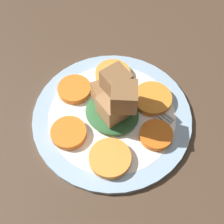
# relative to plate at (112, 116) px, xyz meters

# --- Properties ---
(table_slab) EXTENTS (1.20, 1.20, 0.02)m
(table_slab) POSITION_rel_plate_xyz_m (0.00, 0.00, -0.02)
(table_slab) COLOR #4C3828
(table_slab) RESTS_ON ground
(plate) EXTENTS (0.31, 0.31, 0.01)m
(plate) POSITION_rel_plate_xyz_m (0.00, 0.00, 0.00)
(plate) COLOR #99B7D1
(plate) RESTS_ON table_slab
(carrot_slice_0) EXTENTS (0.07, 0.07, 0.01)m
(carrot_slice_0) POSITION_rel_plate_xyz_m (0.09, 0.00, 0.01)
(carrot_slice_0) COLOR orange
(carrot_slice_0) RESTS_ON plate
(carrot_slice_1) EXTENTS (0.07, 0.07, 0.01)m
(carrot_slice_1) POSITION_rel_plate_xyz_m (0.04, 0.08, 0.01)
(carrot_slice_1) COLOR orange
(carrot_slice_1) RESTS_ON plate
(carrot_slice_2) EXTENTS (0.08, 0.08, 0.01)m
(carrot_slice_2) POSITION_rel_plate_xyz_m (-0.05, 0.08, 0.01)
(carrot_slice_2) COLOR orange
(carrot_slice_2) RESTS_ON plate
(carrot_slice_3) EXTENTS (0.06, 0.06, 0.01)m
(carrot_slice_3) POSITION_rel_plate_xyz_m (-0.09, -0.01, 0.01)
(carrot_slice_3) COLOR orange
(carrot_slice_3) RESTS_ON plate
(carrot_slice_4) EXTENTS (0.08, 0.08, 0.01)m
(carrot_slice_4) POSITION_rel_plate_xyz_m (-0.04, -0.07, 0.01)
(carrot_slice_4) COLOR orange
(carrot_slice_4) RESTS_ON plate
(carrot_slice_5) EXTENTS (0.07, 0.07, 0.01)m
(carrot_slice_5) POSITION_rel_plate_xyz_m (0.06, -0.08, 0.01)
(carrot_slice_5) COLOR #F9963A
(carrot_slice_5) RESTS_ON plate
(center_pile) EXTENTS (0.11, 0.10, 0.11)m
(center_pile) POSITION_rel_plate_xyz_m (-0.00, -0.01, 0.05)
(center_pile) COLOR #2D6033
(center_pile) RESTS_ON plate
(fork) EXTENTS (0.18, 0.04, 0.00)m
(fork) POSITION_rel_plate_xyz_m (-0.02, -0.06, 0.01)
(fork) COLOR #B2B2B7
(fork) RESTS_ON plate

